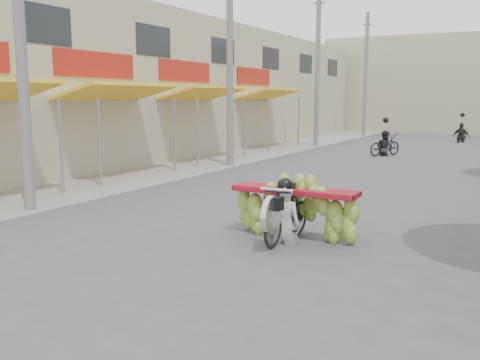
% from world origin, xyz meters
% --- Properties ---
extents(ground, '(120.00, 120.00, 0.00)m').
position_xyz_m(ground, '(0.00, 0.00, 0.00)').
color(ground, '#4D4C51').
rests_on(ground, ground).
extents(sidewalk_left, '(4.00, 60.00, 0.12)m').
position_xyz_m(sidewalk_left, '(-7.00, 15.00, 0.06)').
color(sidewalk_left, gray).
rests_on(sidewalk_left, ground).
extents(shophouse_row_left, '(9.77, 40.00, 6.00)m').
position_xyz_m(shophouse_row_left, '(-11.98, 13.98, 3.00)').
color(shophouse_row_left, '#B3AB8D').
rests_on(shophouse_row_left, ground).
extents(far_building, '(20.00, 6.00, 7.00)m').
position_xyz_m(far_building, '(0.00, 38.00, 3.50)').
color(far_building, '#B3AB8D').
rests_on(far_building, ground).
extents(utility_pole_near, '(0.60, 0.24, 8.00)m').
position_xyz_m(utility_pole_near, '(-5.40, 3.00, 4.03)').
color(utility_pole_near, slate).
rests_on(utility_pole_near, ground).
extents(utility_pole_mid, '(0.60, 0.24, 8.00)m').
position_xyz_m(utility_pole_mid, '(-5.40, 12.00, 4.03)').
color(utility_pole_mid, slate).
rests_on(utility_pole_mid, ground).
extents(utility_pole_far, '(0.60, 0.24, 8.00)m').
position_xyz_m(utility_pole_far, '(-5.40, 21.00, 4.03)').
color(utility_pole_far, slate).
rests_on(utility_pole_far, ground).
extents(utility_pole_back, '(0.60, 0.24, 8.00)m').
position_xyz_m(utility_pole_back, '(-5.40, 30.00, 4.03)').
color(utility_pole_back, slate).
rests_on(utility_pole_back, ground).
extents(banana_motorbike, '(2.34, 1.88, 1.95)m').
position_xyz_m(banana_motorbike, '(0.48, 3.75, 0.67)').
color(banana_motorbike, black).
rests_on(banana_motorbike, ground).
extents(bg_motorbike_a, '(1.36, 1.82, 1.95)m').
position_xyz_m(bg_motorbike_a, '(-1.42, 19.01, 0.73)').
color(bg_motorbike_a, black).
rests_on(bg_motorbike_a, ground).
extents(bg_motorbike_c, '(1.05, 1.53, 1.95)m').
position_xyz_m(bg_motorbike_c, '(0.75, 28.50, 0.83)').
color(bg_motorbike_c, black).
rests_on(bg_motorbike_c, ground).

